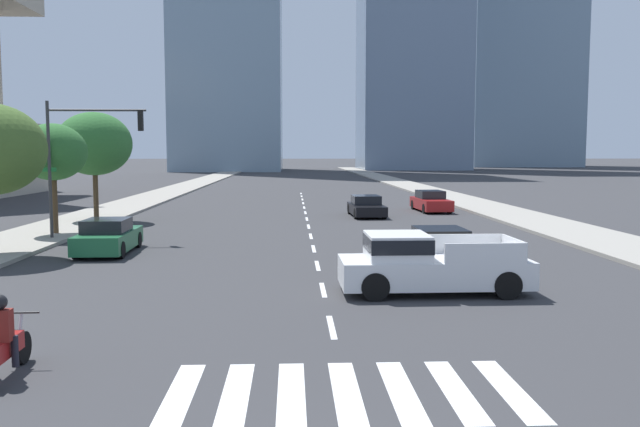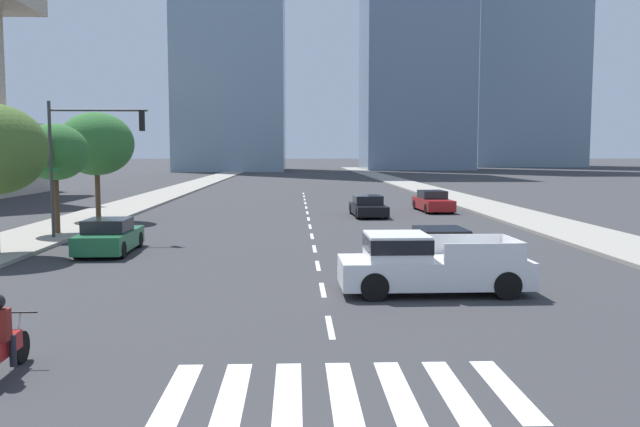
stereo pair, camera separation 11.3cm
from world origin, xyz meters
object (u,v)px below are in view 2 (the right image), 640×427
object	(u,v)px
pickup_truck	(424,264)
sedan_black_1	(368,207)
street_tree_second	(54,152)
street_tree_third	(96,144)
sedan_green_0	(109,237)
sedan_gold_3	(442,250)
traffic_signal_far	(86,144)
motorcycle_lead	(2,345)
sedan_red_2	(433,202)

from	to	relation	value
pickup_truck	sedan_black_1	xyz separation A→B (m)	(0.88, 22.03, -0.23)
street_tree_second	street_tree_third	bearing A→B (deg)	90.00
sedan_black_1	sedan_green_0	bearing A→B (deg)	-40.93
sedan_green_0	street_tree_third	size ratio (longest dim) A/B	0.71
sedan_gold_3	traffic_signal_far	distance (m)	16.38
traffic_signal_far	sedan_black_1	bearing A→B (deg)	37.72
pickup_truck	street_tree_third	bearing A→B (deg)	-53.69
sedan_gold_3	motorcycle_lead	bearing A→B (deg)	-44.41
sedan_gold_3	street_tree_third	bearing A→B (deg)	-134.76
sedan_black_1	sedan_red_2	bearing A→B (deg)	122.67
traffic_signal_far	motorcycle_lead	bearing A→B (deg)	-77.26
motorcycle_lead	traffic_signal_far	size ratio (longest dim) A/B	0.36
sedan_red_2	sedan_green_0	bearing A→B (deg)	-45.49
sedan_red_2	sedan_gold_3	xyz separation A→B (m)	(-4.13, -21.11, -0.03)
sedan_black_1	motorcycle_lead	bearing A→B (deg)	-20.16
sedan_green_0	street_tree_third	world-z (taller)	street_tree_third
sedan_black_1	street_tree_third	distance (m)	16.24
sedan_black_1	street_tree_third	world-z (taller)	street_tree_third
sedan_black_1	sedan_gold_3	world-z (taller)	sedan_gold_3
traffic_signal_far	street_tree_third	bearing A→B (deg)	103.73
pickup_truck	sedan_gold_3	world-z (taller)	pickup_truck
sedan_red_2	street_tree_third	world-z (taller)	street_tree_third
pickup_truck	sedan_green_0	world-z (taller)	pickup_truck
sedan_black_1	traffic_signal_far	world-z (taller)	traffic_signal_far
motorcycle_lead	pickup_truck	bearing A→B (deg)	-53.91
pickup_truck	sedan_red_2	size ratio (longest dim) A/B	1.08
pickup_truck	sedan_green_0	xyz separation A→B (m)	(-10.81, 7.71, -0.19)
sedan_green_0	sedan_black_1	distance (m)	18.48
motorcycle_lead	street_tree_second	size ratio (longest dim) A/B	0.43
sedan_gold_3	street_tree_third	world-z (taller)	street_tree_third
sedan_green_0	sedan_gold_3	xyz separation A→B (m)	(12.22, -3.61, -0.02)
pickup_truck	sedan_black_1	distance (m)	22.04
street_tree_second	sedan_green_0	bearing A→B (deg)	-53.83
sedan_black_1	traffic_signal_far	xyz separation A→B (m)	(-13.63, -10.54, 3.67)
sedan_black_1	street_tree_second	distance (m)	18.29
motorcycle_lead	street_tree_third	distance (m)	27.05
traffic_signal_far	sedan_green_0	bearing A→B (deg)	-62.73
sedan_green_0	sedan_red_2	distance (m)	23.95
pickup_truck	street_tree_third	size ratio (longest dim) A/B	0.87
sedan_green_0	traffic_signal_far	xyz separation A→B (m)	(-1.94, 3.77, 3.63)
motorcycle_lead	sedan_red_2	distance (m)	34.82
street_tree_second	traffic_signal_far	bearing A→B (deg)	-38.72
sedan_black_1	sedan_red_2	xyz separation A→B (m)	(4.66, 3.19, 0.05)
traffic_signal_far	street_tree_second	distance (m)	2.54
street_tree_second	street_tree_third	size ratio (longest dim) A/B	0.85
pickup_truck	sedan_green_0	size ratio (longest dim) A/B	1.23
sedan_green_0	motorcycle_lead	bearing A→B (deg)	-172.36
motorcycle_lead	street_tree_second	bearing A→B (deg)	16.06
motorcycle_lead	street_tree_second	world-z (taller)	street_tree_second
pickup_truck	street_tree_second	size ratio (longest dim) A/B	1.03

